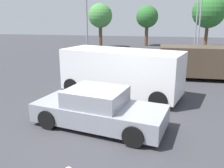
{
  "coord_description": "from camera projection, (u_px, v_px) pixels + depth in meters",
  "views": [
    {
      "loc": [
        2.02,
        -6.71,
        3.47
      ],
      "look_at": [
        0.1,
        2.26,
        0.9
      ],
      "focal_mm": 38.0,
      "sensor_mm": 36.0,
      "label": 1
    }
  ],
  "objects": [
    {
      "name": "suv_dark",
      "position": [
        201.0,
        61.0,
        13.76
      ],
      "size": [
        4.72,
        2.16,
        1.88
      ],
      "rotation": [
        0.0,
        0.0,
        0.01
      ],
      "color": "#4C3D2D",
      "rests_on": "ground_plane"
    },
    {
      "name": "sedan_foreground",
      "position": [
        99.0,
        109.0,
        7.74
      ],
      "size": [
        4.54,
        2.51,
        1.28
      ],
      "rotation": [
        0.0,
        0.0,
        -0.19
      ],
      "color": "gray",
      "rests_on": "ground_plane"
    },
    {
      "name": "tree_back_right",
      "position": [
        100.0,
        16.0,
        27.6
      ],
      "size": [
        2.79,
        2.79,
        5.11
      ],
      "color": "brown",
      "rests_on": "ground_plane"
    },
    {
      "name": "van_white",
      "position": [
        121.0,
        71.0,
        10.75
      ],
      "size": [
        5.72,
        3.46,
        2.09
      ],
      "rotation": [
        0.0,
        0.0,
        -0.28
      ],
      "color": "white",
      "rests_on": "ground_plane"
    },
    {
      "name": "tree_back_left",
      "position": [
        147.0,
        17.0,
        29.37
      ],
      "size": [
        2.72,
        2.72,
        4.97
      ],
      "color": "brown",
      "rests_on": "ground_plane"
    },
    {
      "name": "pedestrian",
      "position": [
        83.0,
        56.0,
        15.73
      ],
      "size": [
        0.44,
        0.46,
        1.71
      ],
      "rotation": [
        0.0,
        0.0,
        3.83
      ],
      "color": "black",
      "rests_on": "ground_plane"
    },
    {
      "name": "tree_back_center",
      "position": [
        209.0,
        12.0,
        27.59
      ],
      "size": [
        3.76,
        3.76,
        6.03
      ],
      "color": "brown",
      "rests_on": "ground_plane"
    },
    {
      "name": "light_post_mid",
      "position": [
        87.0,
        11.0,
        20.89
      ],
      "size": [
        0.44,
        0.44,
        5.83
      ],
      "color": "gray",
      "rests_on": "ground_plane"
    },
    {
      "name": "ground_plane",
      "position": [
        94.0,
        129.0,
        7.67
      ],
      "size": [
        80.0,
        80.0,
        0.0
      ],
      "primitive_type": "plane",
      "color": "#38383D"
    },
    {
      "name": "light_post_far",
      "position": [
        198.0,
        5.0,
        24.2
      ],
      "size": [
        0.44,
        0.44,
        7.11
      ],
      "color": "gray",
      "rests_on": "ground_plane"
    },
    {
      "name": "light_post_near",
      "position": [
        201.0,
        13.0,
        22.07
      ],
      "size": [
        0.44,
        0.44,
        5.66
      ],
      "color": "gray",
      "rests_on": "ground_plane"
    }
  ]
}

